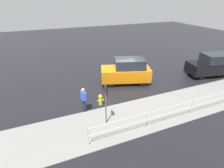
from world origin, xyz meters
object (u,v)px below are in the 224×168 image
Objects in this scene: moving_hatchback at (127,71)px; sign_post at (106,99)px; pedestrian at (84,98)px; parked_sedan at (213,65)px; fire_hydrant at (100,100)px.

sign_post reaches higher than moving_hatchback.
pedestrian is at bearing 31.99° from moving_hatchback.
parked_sedan is at bearing -166.57° from sign_post.
pedestrian is at bearing 12.25° from fire_hydrant.
moving_hatchback is at bearing -148.01° from pedestrian.
parked_sedan is 11.54m from sign_post.
moving_hatchback is at bearing -142.28° from fire_hydrant.
pedestrian is at bearing -62.68° from sign_post.
sign_post is at bearing 51.28° from moving_hatchback.
sign_post is (-0.83, 1.60, 0.62)m from pedestrian.
fire_hydrant is 0.33× the size of sign_post.
pedestrian is (4.22, 2.63, -0.07)m from moving_hatchback.
sign_post is at bearing 80.65° from fire_hydrant.
fire_hydrant is 2.21m from sign_post.
sign_post reaches higher than fire_hydrant.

